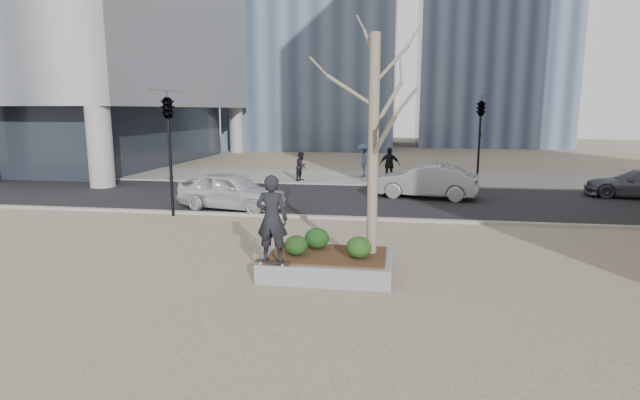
% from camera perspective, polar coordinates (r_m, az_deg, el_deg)
% --- Properties ---
extents(ground, '(120.00, 120.00, 0.00)m').
position_cam_1_polar(ground, '(12.06, -3.88, -8.18)').
color(ground, tan).
rests_on(ground, ground).
extents(street, '(60.00, 8.00, 0.02)m').
position_cam_1_polar(street, '(21.64, 2.01, 0.14)').
color(street, black).
rests_on(street, ground).
extents(far_sidewalk, '(60.00, 6.00, 0.02)m').
position_cam_1_polar(far_sidewalk, '(28.52, 3.74, 2.58)').
color(far_sidewalk, gray).
rests_on(far_sidewalk, ground).
extents(planter, '(3.00, 2.00, 0.45)m').
position_cam_1_polar(planter, '(11.82, 0.88, -7.40)').
color(planter, gray).
rests_on(planter, ground).
extents(planter_mulch, '(2.70, 1.70, 0.04)m').
position_cam_1_polar(planter_mulch, '(11.74, 0.89, -6.26)').
color(planter_mulch, '#382314').
rests_on(planter_mulch, planter).
extents(sycamore_tree, '(2.80, 2.80, 6.60)m').
position_cam_1_polar(sycamore_tree, '(11.46, 6.18, 10.11)').
color(sycamore_tree, gray).
rests_on(sycamore_tree, planter_mulch).
extents(shrub_left, '(0.55, 0.55, 0.46)m').
position_cam_1_polar(shrub_left, '(11.59, -2.75, -5.19)').
color(shrub_left, '#1D3C13').
rests_on(shrub_left, planter_mulch).
extents(shrub_middle, '(0.60, 0.60, 0.51)m').
position_cam_1_polar(shrub_middle, '(12.11, -0.37, -4.40)').
color(shrub_middle, '#113712').
rests_on(shrub_middle, planter_mulch).
extents(shrub_right, '(0.58, 0.58, 0.49)m').
position_cam_1_polar(shrub_right, '(11.40, 4.45, -5.41)').
color(shrub_right, '#193F14').
rests_on(shrub_right, planter_mulch).
extents(skateboard, '(0.80, 0.31, 0.08)m').
position_cam_1_polar(skateboard, '(11.12, -5.43, -7.17)').
color(skateboard, black).
rests_on(skateboard, planter).
extents(skateboarder, '(0.72, 0.49, 1.92)m').
position_cam_1_polar(skateboarder, '(10.86, -5.52, -2.13)').
color(skateboarder, black).
rests_on(skateboarder, skateboard).
extents(police_car, '(4.50, 2.57, 1.44)m').
position_cam_1_polar(police_car, '(19.50, -10.09, 1.04)').
color(police_car, silver).
rests_on(police_car, street).
extents(car_silver, '(4.67, 2.31, 1.47)m').
position_cam_1_polar(car_silver, '(22.19, 11.96, 2.13)').
color(car_silver, gray).
rests_on(car_silver, street).
extents(car_third, '(4.60, 2.67, 1.25)m').
position_cam_1_polar(car_third, '(25.81, 32.73, 1.59)').
color(car_third, '#4D4E58').
rests_on(car_third, street).
extents(pedestrian_a, '(0.79, 0.90, 1.56)m').
position_cam_1_polar(pedestrian_a, '(27.04, -2.13, 3.87)').
color(pedestrian_a, black).
rests_on(pedestrian_a, far_sidewalk).
extents(pedestrian_b, '(0.77, 1.25, 1.87)m').
position_cam_1_polar(pedestrian_b, '(28.74, 4.90, 4.53)').
color(pedestrian_b, '#425B76').
rests_on(pedestrian_b, far_sidewalk).
extents(pedestrian_c, '(1.12, 0.55, 1.84)m').
position_cam_1_polar(pedestrian_c, '(26.77, 7.96, 4.01)').
color(pedestrian_c, black).
rests_on(pedestrian_c, far_sidewalk).
extents(traffic_light_near, '(0.60, 2.48, 4.50)m').
position_cam_1_polar(traffic_light_near, '(18.66, -16.76, 5.03)').
color(traffic_light_near, black).
rests_on(traffic_light_near, ground).
extents(traffic_light_far, '(0.60, 2.48, 4.50)m').
position_cam_1_polar(traffic_light_far, '(26.09, 17.74, 6.35)').
color(traffic_light_far, black).
rests_on(traffic_light_far, ground).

